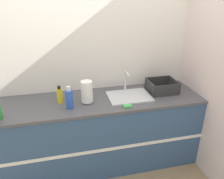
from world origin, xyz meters
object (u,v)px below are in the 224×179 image
(bottle_yellow, at_px, (60,95))
(sink, at_px, (129,96))
(paper_towel_roll, at_px, (87,92))
(bottle_blue, at_px, (69,99))
(dish_rack, at_px, (162,88))

(bottle_yellow, bearing_deg, sink, -3.29)
(sink, xyz_separation_m, paper_towel_roll, (-0.49, -0.03, 0.11))
(paper_towel_roll, xyz_separation_m, bottle_blue, (-0.19, -0.08, -0.02))
(sink, height_order, bottle_yellow, sink)
(sink, distance_m, dish_rack, 0.44)
(sink, bearing_deg, bottle_blue, -171.04)
(sink, height_order, bottle_blue, sink)
(sink, relative_size, dish_rack, 1.47)
(paper_towel_roll, relative_size, dish_rack, 0.76)
(sink, relative_size, bottle_yellow, 2.48)
(dish_rack, xyz_separation_m, bottle_yellow, (-1.22, -0.02, 0.04))
(dish_rack, bearing_deg, paper_towel_roll, -174.46)
(paper_towel_roll, height_order, bottle_yellow, paper_towel_roll)
(dish_rack, relative_size, bottle_blue, 1.36)
(paper_towel_roll, bearing_deg, bottle_yellow, 166.45)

